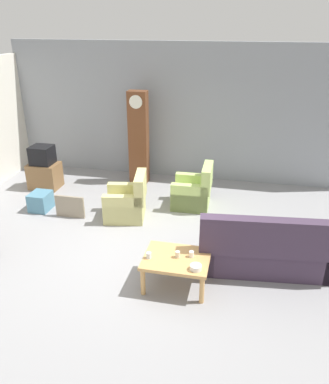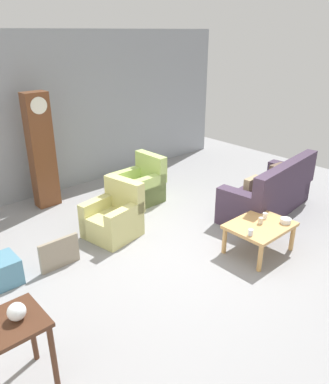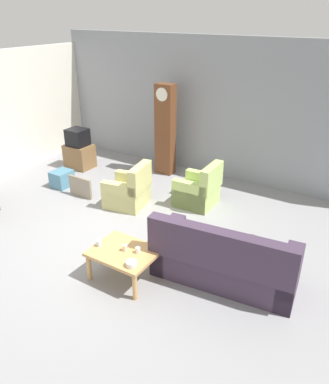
% 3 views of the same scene
% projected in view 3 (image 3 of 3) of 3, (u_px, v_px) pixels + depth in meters
% --- Properties ---
extents(ground_plane, '(10.40, 10.40, 0.00)m').
position_uv_depth(ground_plane, '(119.00, 238.00, 6.70)').
color(ground_plane, gray).
extents(garage_door_wall, '(8.40, 0.16, 3.20)m').
position_uv_depth(garage_door_wall, '(212.00, 109.00, 8.74)').
color(garage_door_wall, gray).
rests_on(garage_door_wall, ground_plane).
extents(couch_floral, '(2.18, 1.10, 1.04)m').
position_uv_depth(couch_floral, '(224.00, 261.00, 5.51)').
color(couch_floral, '#423347').
rests_on(couch_floral, ground_plane).
extents(armchair_olive_near, '(0.91, 0.89, 0.92)m').
position_uv_depth(armchair_olive_near, '(129.00, 192.00, 7.72)').
color(armchair_olive_near, '#CCC67A').
rests_on(armchair_olive_near, ground_plane).
extents(armchair_olive_far, '(0.81, 0.78, 0.92)m').
position_uv_depth(armchair_olive_far, '(199.00, 191.00, 7.75)').
color(armchair_olive_far, '#B9D674').
rests_on(armchair_olive_far, ground_plane).
extents(coffee_table_wood, '(0.96, 0.76, 0.47)m').
position_uv_depth(coffee_table_wood, '(124.00, 254.00, 5.58)').
color(coffee_table_wood, tan).
rests_on(coffee_table_wood, ground_plane).
extents(grandfather_clock, '(0.44, 0.30, 2.18)m').
position_uv_depth(grandfather_clock, '(165.00, 130.00, 8.94)').
color(grandfather_clock, brown).
rests_on(grandfather_clock, ground_plane).
extents(tv_stand_cabinet, '(0.68, 0.52, 0.59)m').
position_uv_depth(tv_stand_cabinet, '(80.00, 156.00, 9.61)').
color(tv_stand_cabinet, brown).
rests_on(tv_stand_cabinet, ground_plane).
extents(tv_crt, '(0.48, 0.44, 0.42)m').
position_uv_depth(tv_crt, '(78.00, 137.00, 9.39)').
color(tv_crt, black).
rests_on(tv_crt, tv_stand_cabinet).
extents(framed_picture_leaning, '(0.60, 0.05, 0.45)m').
position_uv_depth(framed_picture_leaning, '(80.00, 187.00, 8.10)').
color(framed_picture_leaning, gray).
rests_on(framed_picture_leaning, ground_plane).
extents(storage_box_blue, '(0.39, 0.44, 0.37)m').
position_uv_depth(storage_box_blue, '(62.00, 179.00, 8.61)').
color(storage_box_blue, teal).
rests_on(storage_box_blue, ground_plane).
extents(cup_white_porcelain, '(0.07, 0.07, 0.09)m').
position_uv_depth(cup_white_porcelain, '(138.00, 250.00, 5.48)').
color(cup_white_porcelain, white).
rests_on(cup_white_porcelain, coffee_table_wood).
extents(cup_blue_rimmed, '(0.07, 0.07, 0.09)m').
position_uv_depth(cup_blue_rimmed, '(99.00, 243.00, 5.63)').
color(cup_blue_rimmed, silver).
rests_on(cup_blue_rimmed, coffee_table_wood).
extents(cup_cream_tall, '(0.07, 0.07, 0.10)m').
position_uv_depth(cup_cream_tall, '(125.00, 248.00, 5.52)').
color(cup_cream_tall, beige).
rests_on(cup_cream_tall, coffee_table_wood).
extents(bowl_white_stacked, '(0.16, 0.16, 0.07)m').
position_uv_depth(bowl_white_stacked, '(132.00, 264.00, 5.20)').
color(bowl_white_stacked, white).
rests_on(bowl_white_stacked, coffee_table_wood).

